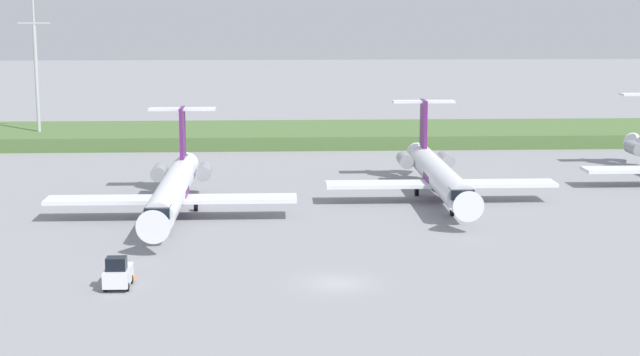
{
  "coord_description": "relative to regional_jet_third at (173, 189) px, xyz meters",
  "views": [
    {
      "loc": [
        -4.28,
        -66.86,
        19.43
      ],
      "look_at": [
        0.0,
        25.62,
        3.0
      ],
      "focal_mm": 55.3,
      "sensor_mm": 36.0,
      "label": 1
    }
  ],
  "objects": [
    {
      "name": "baggage_tug",
      "position": [
        -1.5,
        -23.64,
        -1.53
      ],
      "size": [
        1.72,
        3.2,
        2.3
      ],
      "color": "silver",
      "rests_on": "ground"
    },
    {
      "name": "antenna_mast",
      "position": [
        -23.35,
        47.63,
        8.1
      ],
      "size": [
        4.4,
        0.5,
        25.74
      ],
      "color": "#B2B2B7",
      "rests_on": "ground"
    },
    {
      "name": "regional_jet_fourth",
      "position": [
        25.83,
        6.58,
        0.0
      ],
      "size": [
        22.81,
        31.0,
        9.0
      ],
      "color": "silver",
      "rests_on": "ground"
    },
    {
      "name": "safety_cone_front_marker",
      "position": [
        -0.77,
        -21.44,
        -2.26
      ],
      "size": [
        0.44,
        0.44,
        0.55
      ],
      "primitive_type": "cone",
      "color": "orange",
      "rests_on": "ground"
    },
    {
      "name": "regional_jet_third",
      "position": [
        0.0,
        0.0,
        0.0
      ],
      "size": [
        22.81,
        31.0,
        9.0
      ],
      "color": "silver",
      "rests_on": "ground"
    },
    {
      "name": "grass_berm",
      "position": [
        13.73,
        49.74,
        -1.6
      ],
      "size": [
        320.0,
        20.0,
        1.87
      ],
      "primitive_type": "cube",
      "color": "#4C6B38",
      "rests_on": "ground"
    },
    {
      "name": "ground_plane",
      "position": [
        13.73,
        6.75,
        -2.54
      ],
      "size": [
        500.0,
        500.0,
        0.0
      ],
      "primitive_type": "plane",
      "color": "gray"
    }
  ]
}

